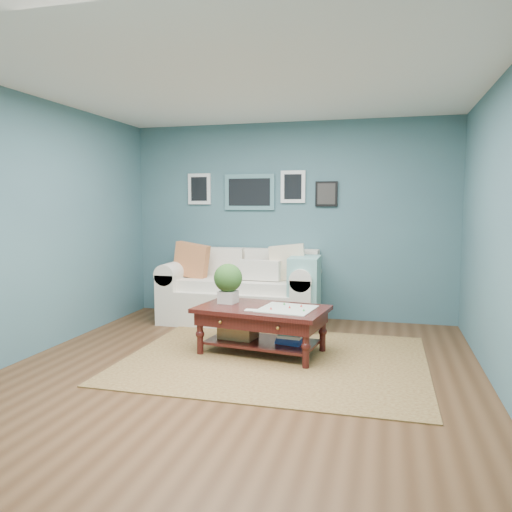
% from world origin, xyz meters
% --- Properties ---
extents(room_shell, '(5.00, 5.02, 2.70)m').
position_xyz_m(room_shell, '(-0.01, 0.06, 1.36)').
color(room_shell, brown).
rests_on(room_shell, ground).
extents(area_rug, '(2.99, 2.39, 0.01)m').
position_xyz_m(area_rug, '(0.25, 0.52, 0.01)').
color(area_rug, brown).
rests_on(area_rug, ground).
extents(loveseat, '(2.11, 0.96, 1.08)m').
position_xyz_m(loveseat, '(-0.47, 2.03, 0.44)').
color(loveseat, white).
rests_on(loveseat, ground).
extents(coffee_table, '(1.44, 0.97, 0.94)m').
position_xyz_m(coffee_table, '(-0.01, 0.72, 0.42)').
color(coffee_table, black).
rests_on(coffee_table, ground).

